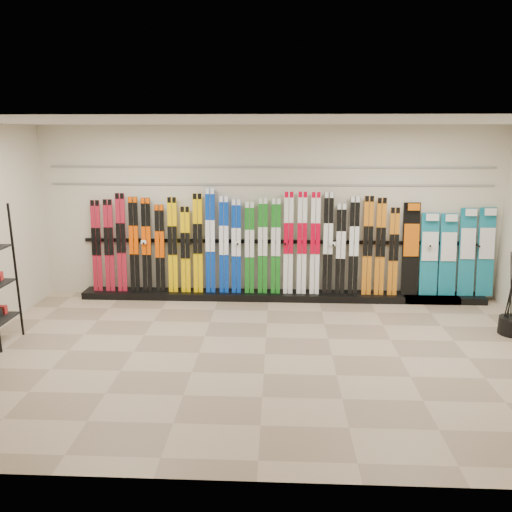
{
  "coord_description": "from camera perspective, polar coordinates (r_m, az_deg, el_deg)",
  "views": [
    {
      "loc": [
        0.16,
        -6.13,
        2.88
      ],
      "look_at": [
        -0.16,
        1.0,
        1.1
      ],
      "focal_mm": 35.0,
      "sensor_mm": 36.0,
      "label": 1
    }
  ],
  "objects": [
    {
      "name": "slatwall_rail_0",
      "position": [
        8.66,
        1.54,
        8.16
      ],
      "size": [
        7.6,
        0.02,
        0.03
      ],
      "primitive_type": "cube",
      "color": "gray",
      "rests_on": "back_wall"
    },
    {
      "name": "ski_rack_base",
      "position": [
        8.87,
        2.9,
        -4.55
      ],
      "size": [
        8.0,
        0.4,
        0.12
      ],
      "primitive_type": "cube",
      "color": "black",
      "rests_on": "floor"
    },
    {
      "name": "ceiling",
      "position": [
        6.13,
        1.16,
        15.12
      ],
      "size": [
        8.0,
        8.0,
        0.0
      ],
      "primitive_type": "plane",
      "rotation": [
        3.14,
        0.0,
        0.0
      ],
      "color": "silver",
      "rests_on": "back_wall"
    },
    {
      "name": "back_wall",
      "position": [
        8.74,
        1.53,
        4.91
      ],
      "size": [
        8.0,
        0.0,
        8.0
      ],
      "primitive_type": "plane",
      "rotation": [
        1.57,
        0.0,
        0.0
      ],
      "color": "beige",
      "rests_on": "floor"
    },
    {
      "name": "skis",
      "position": [
        8.68,
        -1.42,
        1.19
      ],
      "size": [
        5.36,
        0.19,
        1.83
      ],
      "color": "maroon",
      "rests_on": "ski_rack_base"
    },
    {
      "name": "floor",
      "position": [
        6.78,
        1.03,
        -11.15
      ],
      "size": [
        8.0,
        8.0,
        0.0
      ],
      "primitive_type": "plane",
      "color": "gray",
      "rests_on": "ground"
    },
    {
      "name": "slatwall_rail_1",
      "position": [
        8.63,
        1.56,
        10.14
      ],
      "size": [
        7.6,
        0.02,
        0.03
      ],
      "primitive_type": "cube",
      "color": "gray",
      "rests_on": "back_wall"
    },
    {
      "name": "snowboards",
      "position": [
        9.2,
        21.04,
        0.39
      ],
      "size": [
        1.57,
        0.25,
        1.59
      ],
      "color": "black",
      "rests_on": "ski_rack_base"
    }
  ]
}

